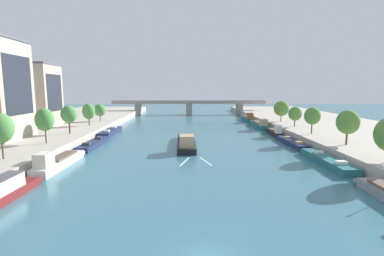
% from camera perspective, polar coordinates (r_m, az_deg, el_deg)
% --- Properties ---
extents(quay_left, '(36.00, 170.00, 2.07)m').
position_cam_1_polar(quay_left, '(85.30, -29.55, -0.74)').
color(quay_left, '#B7AD9E').
rests_on(quay_left, ground).
extents(quay_right, '(36.00, 170.00, 2.07)m').
position_cam_1_polar(quay_right, '(86.81, 28.85, -0.55)').
color(quay_right, '#B7AD9E').
rests_on(quay_right, ground).
extents(barge_midriver, '(4.02, 19.41, 3.37)m').
position_cam_1_polar(barge_midriver, '(61.10, -1.17, -2.86)').
color(barge_midriver, black).
rests_on(barge_midriver, ground).
extents(wake_behind_barge, '(5.60, 5.91, 0.03)m').
position_cam_1_polar(wake_behind_barge, '(49.07, 0.64, -6.76)').
color(wake_behind_barge, '#AAD6E0').
rests_on(wake_behind_barge, ground).
extents(moored_boat_left_midway, '(3.05, 14.29, 3.32)m').
position_cam_1_polar(moored_boat_left_midway, '(50.00, -25.43, -6.12)').
color(moored_boat_left_midway, silver).
rests_on(moored_boat_left_midway, ground).
extents(moored_boat_left_lone, '(3.20, 15.22, 2.18)m').
position_cam_1_polar(moored_boat_left_lone, '(65.26, -19.16, -2.97)').
color(moored_boat_left_lone, '#1E284C').
rests_on(moored_boat_left_lone, ground).
extents(moored_boat_left_second, '(3.33, 14.71, 2.40)m').
position_cam_1_polar(moored_boat_left_second, '(80.40, -16.09, -0.73)').
color(moored_boat_left_second, '#1E284C').
rests_on(moored_boat_left_second, ground).
extents(moored_boat_right_end, '(2.86, 15.30, 2.30)m').
position_cam_1_polar(moored_boat_right_end, '(52.33, 25.57, -5.94)').
color(moored_boat_right_end, '#23666B').
rests_on(moored_boat_right_end, ground).
extents(moored_boat_right_second, '(2.77, 13.95, 2.17)m').
position_cam_1_polar(moored_boat_right_second, '(66.67, 19.46, -2.76)').
color(moored_boat_right_second, '#1E284C').
rests_on(moored_boat_right_second, ground).
extents(moored_boat_right_lone, '(2.10, 11.43, 3.31)m').
position_cam_1_polar(moored_boat_right_lone, '(78.58, 16.29, -0.73)').
color(moored_boat_right_lone, black).
rests_on(moored_boat_right_lone, ground).
extents(moored_boat_right_midway, '(3.13, 16.33, 3.21)m').
position_cam_1_polar(moored_boat_right_midway, '(92.66, 13.50, 0.70)').
color(moored_boat_right_midway, '#23666B').
rests_on(moored_boat_right_midway, ground).
extents(moored_boat_right_upstream, '(3.24, 14.38, 3.56)m').
position_cam_1_polar(moored_boat_right_upstream, '(109.32, 11.19, 1.91)').
color(moored_boat_right_upstream, '#23666B').
rests_on(moored_boat_right_upstream, ground).
extents(tree_left_far, '(3.67, 3.67, 6.90)m').
position_cam_1_polar(tree_left_far, '(50.28, -34.18, -0.03)').
color(tree_left_far, brown).
rests_on(tree_left_far, quay_left).
extents(tree_left_distant, '(3.46, 3.46, 6.68)m').
position_cam_1_polar(tree_left_distant, '(60.49, -27.59, 1.47)').
color(tree_left_distant, brown).
rests_on(tree_left_distant, quay_left).
extents(tree_left_third, '(3.58, 3.58, 6.49)m').
position_cam_1_polar(tree_left_third, '(71.01, -23.60, 2.55)').
color(tree_left_third, brown).
rests_on(tree_left_third, quay_left).
extents(tree_left_past_mid, '(3.47, 3.47, 6.20)m').
position_cam_1_polar(tree_left_past_mid, '(84.43, -20.12, 3.16)').
color(tree_left_past_mid, brown).
rests_on(tree_left_past_mid, quay_left).
extents(tree_left_by_lamp, '(3.63, 3.63, 5.41)m').
position_cam_1_polar(tree_left_by_lamp, '(94.42, -18.09, 3.44)').
color(tree_left_by_lamp, brown).
rests_on(tree_left_by_lamp, quay_left).
extents(tree_right_far, '(4.07, 4.07, 6.49)m').
position_cam_1_polar(tree_right_far, '(59.84, 28.93, 1.04)').
color(tree_right_far, brown).
rests_on(tree_right_far, quay_right).
extents(tree_right_second, '(3.64, 3.64, 6.14)m').
position_cam_1_polar(tree_right_second, '(70.41, 23.12, 2.25)').
color(tree_right_second, brown).
rests_on(tree_right_second, quay_right).
extents(tree_right_nearest, '(3.58, 3.58, 5.48)m').
position_cam_1_polar(tree_right_nearest, '(81.81, 20.08, 2.73)').
color(tree_right_nearest, brown).
rests_on(tree_right_nearest, quay_right).
extents(tree_right_third, '(4.73, 4.73, 6.48)m').
position_cam_1_polar(tree_right_third, '(93.33, 17.58, 3.78)').
color(tree_right_third, brown).
rests_on(tree_right_third, quay_right).
extents(building_left_middle, '(11.74, 11.15, 17.14)m').
position_cam_1_polar(building_left_middle, '(89.20, -29.29, 5.84)').
color(building_left_middle, '#A89989').
rests_on(building_left_middle, quay_left).
extents(bridge_far, '(71.97, 4.40, 6.61)m').
position_cam_1_polar(bridge_far, '(134.20, -0.61, 4.60)').
color(bridge_far, gray).
rests_on(bridge_far, ground).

